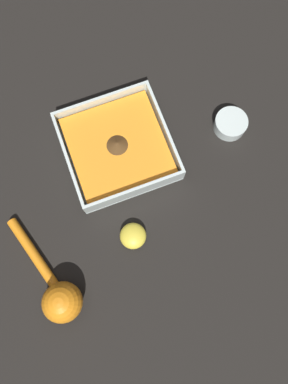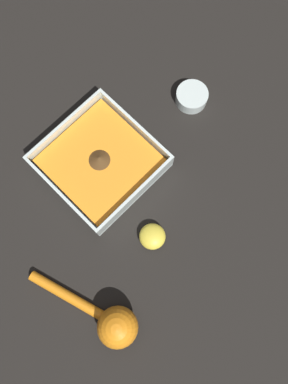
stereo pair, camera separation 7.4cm
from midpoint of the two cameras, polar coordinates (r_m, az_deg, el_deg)
name	(u,v)px [view 1 (the left image)]	position (r m, az deg, el deg)	size (l,w,h in m)	color
ground_plane	(123,146)	(0.79, -0.60, 6.45)	(4.00, 4.00, 0.00)	black
square_dish	(118,148)	(0.77, -1.34, 6.20)	(0.21, 0.21, 0.05)	silver
spice_bowl	(230,124)	(0.83, 15.52, 9.44)	(0.07, 0.07, 0.03)	silver
lemon_squeezer	(59,296)	(0.72, -10.02, -15.94)	(0.10, 0.22, 0.07)	orange
lemon_half	(133,236)	(0.74, 1.15, -7.31)	(0.05, 0.05, 0.03)	yellow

